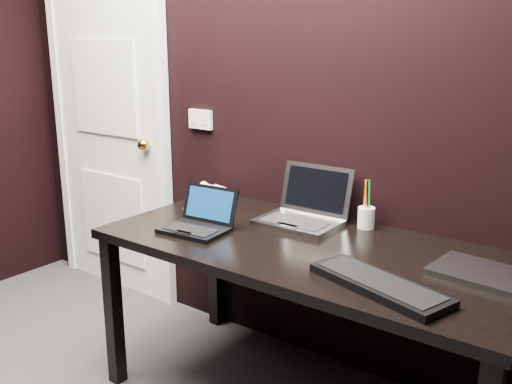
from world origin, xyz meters
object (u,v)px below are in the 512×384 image
Objects in this scene: desk at (309,263)px; closed_laptop at (482,274)px; desk_phone at (213,194)px; pen_cup at (366,217)px; silver_laptop at (303,213)px; mobile_phone at (191,205)px; ext_keyboard at (379,284)px; netbook at (199,222)px; door at (109,122)px.

desk is 4.93× the size of closed_laptop.
pen_cup reaches higher than desk_phone.
mobile_phone is (-0.50, -0.18, -0.01)m from silver_laptop.
ext_keyboard is 1.21m from desk_phone.
pen_cup is (-0.31, 0.54, 0.03)m from ext_keyboard.
netbook is 3.00× the size of mobile_phone.
door is at bearing 167.18° from desk.
desk_phone is 0.93× the size of pen_cup.
netbook is at bearing -169.08° from closed_laptop.
door is at bearing 160.76° from mobile_phone.
pen_cup is at bearing 39.52° from netbook.
netbook is at bearing -23.40° from door.
pen_cup is at bearing 20.71° from mobile_phone.
ext_keyboard reaches higher than closed_laptop.
door is 6.06× the size of silver_laptop.
closed_laptop is 0.61m from pen_cup.
closed_laptop is 1.61× the size of pen_cup.
pen_cup is (0.08, 0.32, 0.13)m from desk.
silver_laptop is 0.27m from pen_cup.
door is at bearing 178.20° from pen_cup.
desk is at bearing 150.92° from ext_keyboard.
netbook is 0.56× the size of ext_keyboard.
silver_laptop is at bearing -3.50° from desk_phone.
netbook is 0.27m from mobile_phone.
pen_cup is (0.76, 0.29, 0.01)m from mobile_phone.
desk_phone is at bearing 160.89° from desk.
door reaches higher than pen_cup.
desk_phone reaches higher than desk.
door is at bearing 172.27° from desk_phone.
netbook is at bearing 174.33° from ext_keyboard.
silver_laptop is 0.69× the size of ext_keyboard.
netbook is at bearing -163.86° from desk.
desk is at bearing -52.10° from silver_laptop.
door is 7.41× the size of netbook.
closed_laptop is (1.11, 0.21, -0.02)m from netbook.
desk is at bearing -2.94° from mobile_phone.
desk is 0.36m from pen_cup.
door is 1.07m from mobile_phone.
desk_phone reaches higher than ext_keyboard.
pen_cup is (-0.56, 0.24, 0.04)m from closed_laptop.
netbook is 0.87m from ext_keyboard.
ext_keyboard is 0.63m from pen_cup.
closed_laptop is at bearing 1.91° from mobile_phone.
silver_laptop is 0.55m from desk_phone.
ext_keyboard is (0.57, -0.44, -0.03)m from silver_laptop.
closed_laptop is at bearing -9.62° from silver_laptop.
netbook is 0.84× the size of closed_laptop.
pen_cup is at bearing 156.41° from closed_laptop.
mobile_phone is 0.81m from pen_cup.
silver_laptop is at bearing 19.69° from mobile_phone.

